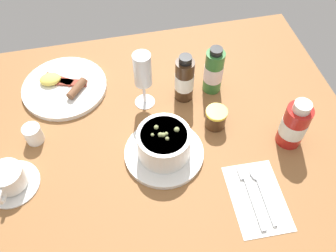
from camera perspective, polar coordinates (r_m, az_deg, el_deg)
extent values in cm
cube|color=brown|center=(96.18, -3.18, -2.48)|extent=(110.00, 84.00, 3.00)
cylinder|color=white|center=(91.61, -0.62, -4.23)|extent=(19.79, 19.79, 1.20)
cylinder|color=white|center=(88.03, -0.64, -2.72)|extent=(12.95, 12.95, 7.39)
cylinder|color=beige|center=(85.66, -0.66, -1.63)|extent=(11.14, 11.14, 1.60)
sphere|color=#869056|center=(84.18, -0.13, -1.98)|extent=(0.94, 0.94, 0.94)
sphere|color=#869056|center=(84.87, -2.44, -1.40)|extent=(0.82, 0.82, 0.82)
sphere|color=#869056|center=(85.71, 1.37, -0.57)|extent=(1.33, 1.33, 1.33)
sphere|color=#869056|center=(84.79, -0.73, -1.40)|extent=(1.14, 1.14, 1.14)
sphere|color=#869056|center=(84.82, -1.20, -1.39)|extent=(1.23, 1.23, 1.23)
sphere|color=#869056|center=(86.13, -1.86, -0.21)|extent=(1.12, 1.12, 1.12)
sphere|color=#869056|center=(84.98, -0.27, -1.22)|extent=(0.90, 0.90, 0.90)
cube|color=white|center=(88.57, 13.73, -10.78)|extent=(12.82, 18.90, 0.30)
cube|color=silver|center=(87.48, 13.28, -11.41)|extent=(1.74, 14.04, 0.50)
cube|color=silver|center=(90.57, 11.56, -7.12)|extent=(2.34, 3.68, 0.40)
cube|color=silver|center=(88.39, 14.98, -10.98)|extent=(1.50, 13.03, 0.50)
ellipsoid|color=silver|center=(91.07, 13.39, -7.15)|extent=(2.40, 4.00, 0.60)
cylinder|color=white|center=(94.88, -23.06, -8.24)|extent=(12.81, 12.81, 0.90)
cylinder|color=white|center=(92.48, -23.64, -7.33)|extent=(7.67, 7.67, 5.04)
cylinder|color=#352411|center=(90.87, -24.05, -6.69)|extent=(6.52, 6.52, 1.00)
torus|color=white|center=(90.20, -24.41, -9.90)|extent=(1.52, 3.69, 3.60)
cylinder|color=white|center=(98.65, -20.25, -1.19)|extent=(4.55, 4.55, 4.99)
cone|color=white|center=(98.56, -20.78, 0.34)|extent=(2.01, 2.49, 2.30)
cylinder|color=white|center=(102.55, -3.62, 3.83)|extent=(5.60, 5.60, 0.40)
cylinder|color=white|center=(99.66, -3.73, 5.28)|extent=(0.80, 0.80, 7.34)
cylinder|color=white|center=(93.61, -4.00, 8.76)|extent=(4.68, 4.68, 9.55)
cylinder|color=#F4E6BF|center=(94.61, -3.95, 8.14)|extent=(3.84, 3.84, 5.73)
cylinder|color=#432A17|center=(96.41, 7.42, 1.10)|extent=(5.39, 5.39, 4.82)
cylinder|color=yellow|center=(94.23, 7.60, 2.16)|extent=(5.65, 5.65, 0.80)
cylinder|color=#B21E19|center=(94.83, 19.01, 0.05)|extent=(6.36, 6.36, 12.15)
cylinder|color=white|center=(95.02, 18.97, -0.04)|extent=(6.48, 6.48, 4.62)
cylinder|color=silver|center=(89.56, 20.20, 2.81)|extent=(4.13, 4.13, 2.15)
cylinder|color=#382314|center=(99.29, 2.57, 7.16)|extent=(5.11, 5.11, 12.97)
cylinder|color=white|center=(99.48, 2.56, 7.06)|extent=(5.22, 5.22, 4.93)
cylinder|color=black|center=(94.13, 2.73, 10.30)|extent=(3.32, 3.32, 1.82)
cylinder|color=#337233|center=(102.05, 7.10, 8.40)|extent=(5.15, 5.15, 13.21)
cylinder|color=white|center=(102.23, 7.09, 8.29)|extent=(5.26, 5.26, 5.02)
cylinder|color=black|center=(97.08, 7.54, 11.48)|extent=(3.35, 3.35, 1.49)
cylinder|color=white|center=(109.37, -15.79, 5.82)|extent=(23.95, 23.95, 1.40)
cube|color=#AA3828|center=(110.67, -16.68, 6.98)|extent=(8.81, 7.00, 0.60)
cube|color=brown|center=(108.76, -14.84, 6.55)|extent=(9.31, 4.97, 0.60)
cylinder|color=brown|center=(105.55, -14.03, 5.72)|extent=(6.05, 6.87, 2.20)
ellipsoid|color=#F2D859|center=(110.39, -17.88, 6.96)|extent=(6.00, 4.80, 2.40)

